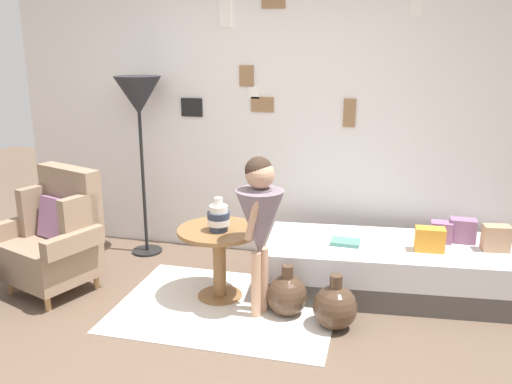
{
  "coord_description": "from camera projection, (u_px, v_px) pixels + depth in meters",
  "views": [
    {
      "loc": [
        1.07,
        -2.71,
        1.89
      ],
      "look_at": [
        0.15,
        0.95,
        0.85
      ],
      "focal_mm": 37.38,
      "sensor_mm": 36.0,
      "label": 1
    }
  ],
  "objects": [
    {
      "name": "rug",
      "position": [
        227.0,
        307.0,
        3.98
      ],
      "size": [
        1.61,
        1.2,
        0.01
      ],
      "primitive_type": "cube",
      "color": "silver",
      "rests_on": "ground"
    },
    {
      "name": "person_child",
      "position": [
        260.0,
        216.0,
        3.68
      ],
      "size": [
        0.34,
        0.34,
        1.17
      ],
      "color": "tan",
      "rests_on": "ground"
    },
    {
      "name": "demijohn_far",
      "position": [
        335.0,
        307.0,
        3.66
      ],
      "size": [
        0.31,
        0.31,
        0.39
      ],
      "color": "#473323",
      "rests_on": "ground"
    },
    {
      "name": "daybed",
      "position": [
        388.0,
        268.0,
        4.2
      ],
      "size": [
        1.96,
        0.96,
        0.4
      ],
      "color": "#4C4742",
      "rests_on": "ground"
    },
    {
      "name": "pillow_head",
      "position": [
        496.0,
        238.0,
        3.99
      ],
      "size": [
        0.21,
        0.14,
        0.2
      ],
      "primitive_type": "cube",
      "rotation": [
        0.0,
        0.0,
        0.12
      ],
      "color": "tan",
      "rests_on": "daybed"
    },
    {
      "name": "book_on_daybed",
      "position": [
        346.0,
        242.0,
        4.14
      ],
      "size": [
        0.23,
        0.17,
        0.03
      ],
      "primitive_type": "cube",
      "rotation": [
        0.0,
        0.0,
        -0.05
      ],
      "color": "#508A77",
      "rests_on": "daybed"
    },
    {
      "name": "side_table",
      "position": [
        219.0,
        248.0,
        4.04
      ],
      "size": [
        0.63,
        0.63,
        0.56
      ],
      "color": "olive",
      "rests_on": "ground"
    },
    {
      "name": "gallery_wall",
      "position": [
        267.0,
        114.0,
        4.77
      ],
      "size": [
        4.8,
        0.12,
        2.6
      ],
      "color": "silver",
      "rests_on": "ground"
    },
    {
      "name": "floor_lamp",
      "position": [
        139.0,
        102.0,
        4.68
      ],
      "size": [
        0.41,
        0.41,
        1.63
      ],
      "color": "black",
      "rests_on": "ground"
    },
    {
      "name": "pillow_extra",
      "position": [
        430.0,
        239.0,
        3.98
      ],
      "size": [
        0.22,
        0.13,
        0.18
      ],
      "primitive_type": "cube",
      "rotation": [
        0.0,
        0.0,
        0.05
      ],
      "color": "orange",
      "rests_on": "daybed"
    },
    {
      "name": "ground_plane",
      "position": [
        195.0,
        362.0,
        3.29
      ],
      "size": [
        12.0,
        12.0,
        0.0
      ],
      "primitive_type": "plane",
      "color": "brown"
    },
    {
      "name": "pillow_back",
      "position": [
        441.0,
        232.0,
        4.17
      ],
      "size": [
        0.16,
        0.12,
        0.16
      ],
      "primitive_type": "cube",
      "rotation": [
        0.0,
        0.0,
        -0.03
      ],
      "color": "gray",
      "rests_on": "daybed"
    },
    {
      "name": "vase_striped",
      "position": [
        219.0,
        217.0,
        3.93
      ],
      "size": [
        0.17,
        0.17,
        0.26
      ],
      "color": "#2D384C",
      "rests_on": "side_table"
    },
    {
      "name": "demijohn_near",
      "position": [
        287.0,
        295.0,
        3.84
      ],
      "size": [
        0.3,
        0.3,
        0.38
      ],
      "color": "#473323",
      "rests_on": "ground"
    },
    {
      "name": "armchair",
      "position": [
        57.0,
        237.0,
        4.19
      ],
      "size": [
        0.88,
        0.77,
        0.97
      ],
      "color": "tan",
      "rests_on": "ground"
    },
    {
      "name": "pillow_mid",
      "position": [
        463.0,
        230.0,
        4.16
      ],
      "size": [
        0.2,
        0.13,
        0.19
      ],
      "primitive_type": "cube",
      "rotation": [
        0.0,
        0.0,
        -0.05
      ],
      "color": "gray",
      "rests_on": "daybed"
    }
  ]
}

